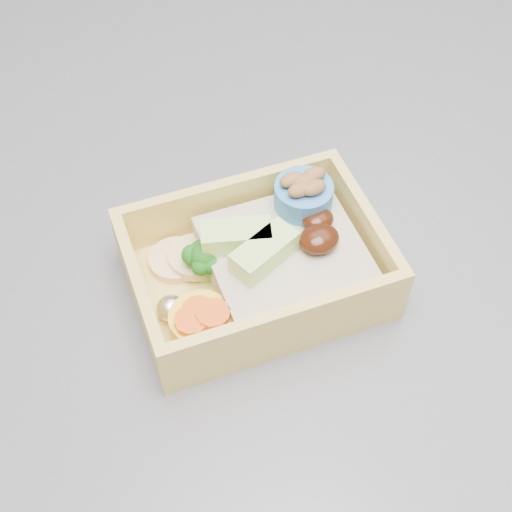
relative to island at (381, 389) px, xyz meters
name	(u,v)px	position (x,y,z in m)	size (l,w,h in m)	color
ground	(317,460)	(0.00, 0.10, -0.46)	(3.50, 3.50, 0.00)	silver
island	(381,389)	(0.00, 0.00, 0.00)	(1.24, 0.84, 0.92)	brown
bento_box	(262,262)	(-0.21, -0.06, 0.48)	(0.17, 0.13, 0.06)	#E2C55D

